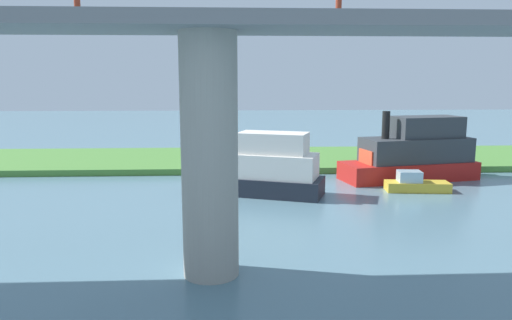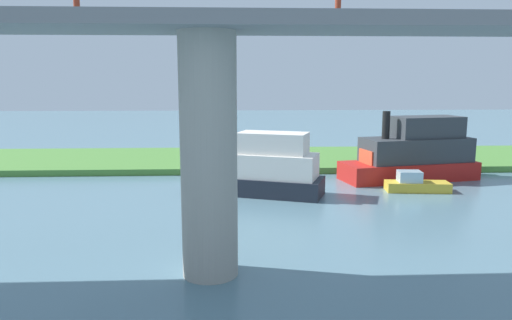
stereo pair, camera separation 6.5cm
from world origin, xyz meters
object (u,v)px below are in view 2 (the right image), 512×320
object	(u,v)px
person_on_bank	(242,157)
skiff_small	(260,169)
mooring_post	(277,162)
riverboat_paddlewheel	(415,184)
bridge_pylon	(209,157)
pontoon_yellow	(413,154)

from	to	relation	value
person_on_bank	skiff_small	xyz separation A→B (m)	(-1.06, 7.78, 0.43)
mooring_post	riverboat_paddlewheel	bearing A→B (deg)	142.61
person_on_bank	skiff_small	world-z (taller)	skiff_small
bridge_pylon	riverboat_paddlewheel	size ratio (longest dim) A/B	2.14
riverboat_paddlewheel	bridge_pylon	bearing A→B (deg)	45.72
bridge_pylon	skiff_small	distance (m)	13.62
mooring_post	pontoon_yellow	size ratio (longest dim) A/B	0.08
riverboat_paddlewheel	skiff_small	bearing A→B (deg)	1.16
mooring_post	pontoon_yellow	distance (m)	10.28
skiff_small	riverboat_paddlewheel	bearing A→B (deg)	-178.84
pontoon_yellow	riverboat_paddlewheel	distance (m)	4.34
bridge_pylon	skiff_small	world-z (taller)	bridge_pylon
skiff_small	riverboat_paddlewheel	distance (m)	10.38
mooring_post	riverboat_paddlewheel	distance (m)	10.87
bridge_pylon	person_on_bank	bearing A→B (deg)	-94.28
bridge_pylon	pontoon_yellow	world-z (taller)	bridge_pylon
pontoon_yellow	bridge_pylon	bearing A→B (deg)	50.45
mooring_post	skiff_small	distance (m)	7.04
bridge_pylon	person_on_bank	xyz separation A→B (m)	(-1.56, -20.84, -3.31)
person_on_bank	pontoon_yellow	bearing A→B (deg)	163.86
bridge_pylon	riverboat_paddlewheel	xyz separation A→B (m)	(-12.94, -13.26, -4.03)
skiff_small	bridge_pylon	bearing A→B (deg)	78.64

